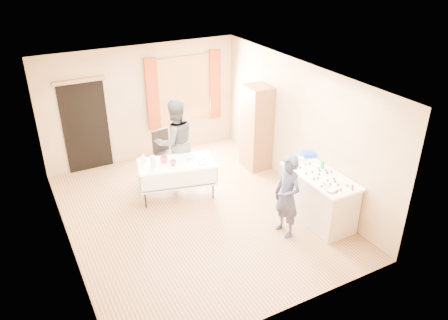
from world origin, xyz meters
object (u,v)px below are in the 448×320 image
girl (287,196)px  woman (175,142)px  cabinet (257,128)px  party_table (177,176)px  chair (166,160)px  counter (318,197)px

girl → woman: (-0.93, 2.62, 0.15)m
cabinet → party_table: cabinet is taller
cabinet → girl: bearing=-110.0°
cabinet → girl: cabinet is taller
girl → woman: 2.79m
chair → woman: (0.08, -0.44, 0.61)m
girl → chair: bearing=-167.0°
counter → chair: chair is taller
chair → cabinet: bearing=-32.2°
counter → party_table: 2.74m
cabinet → chair: 2.10m
cabinet → party_table: size_ratio=1.16×
chair → woman: bearing=-91.9°
party_table → girl: bearing=-46.0°
cabinet → girl: size_ratio=1.26×
party_table → woman: size_ratio=0.90×
girl → party_table: bearing=-155.2°
chair → woman: 0.75m
cabinet → counter: size_ratio=1.27×
cabinet → counter: (-0.10, -2.29, -0.48)m
counter → cabinet: bearing=87.5°
cabinet → counter: 2.34m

